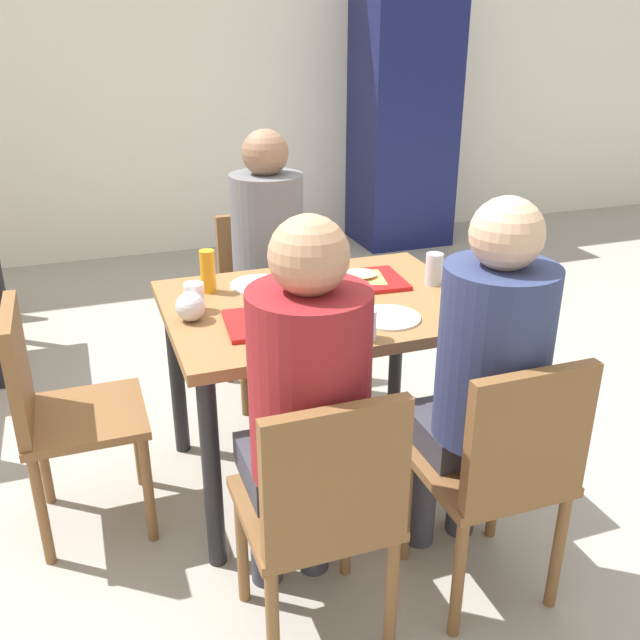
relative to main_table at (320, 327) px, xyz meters
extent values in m
cube|color=#9E998E|center=(0.00, 0.00, -0.65)|extent=(10.00, 10.00, 0.02)
cube|color=silver|center=(0.00, 3.20, 0.76)|extent=(10.00, 0.10, 2.80)
cube|color=olive|center=(0.00, 0.00, 0.08)|extent=(1.10, 0.83, 0.04)
cylinder|color=black|center=(-0.49, -0.36, -0.29)|extent=(0.06, 0.06, 0.70)
cylinder|color=black|center=(0.49, -0.36, -0.29)|extent=(0.06, 0.06, 0.70)
cylinder|color=black|center=(-0.49, 0.36, -0.29)|extent=(0.06, 0.06, 0.70)
cylinder|color=black|center=(0.49, 0.36, -0.29)|extent=(0.06, 0.06, 0.70)
cube|color=brown|center=(-0.28, -0.72, -0.21)|extent=(0.40, 0.40, 0.03)
cube|color=brown|center=(-0.28, -0.90, 0.01)|extent=(0.38, 0.04, 0.40)
cylinder|color=brown|center=(-0.45, -0.55, -0.43)|extent=(0.04, 0.04, 0.42)
cylinder|color=brown|center=(-0.11, -0.55, -0.43)|extent=(0.04, 0.04, 0.42)
cylinder|color=brown|center=(-0.45, -0.89, -0.43)|extent=(0.04, 0.04, 0.42)
cylinder|color=brown|center=(-0.11, -0.89, -0.43)|extent=(0.04, 0.04, 0.42)
cube|color=brown|center=(0.28, -0.72, -0.21)|extent=(0.40, 0.40, 0.03)
cube|color=brown|center=(0.28, -0.90, 0.01)|extent=(0.38, 0.04, 0.40)
cylinder|color=brown|center=(0.11, -0.55, -0.43)|extent=(0.04, 0.04, 0.42)
cylinder|color=brown|center=(0.45, -0.55, -0.43)|extent=(0.04, 0.04, 0.42)
cylinder|color=brown|center=(0.11, -0.89, -0.43)|extent=(0.04, 0.04, 0.42)
cylinder|color=brown|center=(0.45, -0.89, -0.43)|extent=(0.04, 0.04, 0.42)
cube|color=brown|center=(0.00, 0.72, -0.21)|extent=(0.40, 0.40, 0.03)
cube|color=brown|center=(0.00, 0.90, 0.01)|extent=(0.38, 0.04, 0.40)
cylinder|color=brown|center=(0.17, 0.55, -0.43)|extent=(0.04, 0.04, 0.42)
cylinder|color=brown|center=(-0.17, 0.55, -0.43)|extent=(0.04, 0.04, 0.42)
cylinder|color=brown|center=(0.17, 0.89, -0.43)|extent=(0.04, 0.04, 0.42)
cylinder|color=brown|center=(-0.17, 0.89, -0.43)|extent=(0.04, 0.04, 0.42)
cube|color=brown|center=(-0.85, 0.00, -0.21)|extent=(0.40, 0.40, 0.03)
cube|color=brown|center=(-1.03, 0.00, 0.01)|extent=(0.04, 0.38, 0.40)
cylinder|color=brown|center=(-0.68, 0.17, -0.43)|extent=(0.04, 0.04, 0.42)
cylinder|color=brown|center=(-0.68, -0.17, -0.43)|extent=(0.04, 0.04, 0.42)
cylinder|color=brown|center=(-1.02, 0.17, -0.43)|extent=(0.04, 0.04, 0.42)
cylinder|color=brown|center=(-1.02, -0.17, -0.43)|extent=(0.04, 0.04, 0.42)
cylinder|color=#383842|center=(-0.36, -0.49, -0.42)|extent=(0.10, 0.10, 0.45)
cylinder|color=#383842|center=(-0.20, -0.49, -0.42)|extent=(0.10, 0.10, 0.45)
cube|color=#383842|center=(-0.28, -0.59, -0.14)|extent=(0.32, 0.28, 0.10)
cylinder|color=maroon|center=(-0.28, -0.70, 0.17)|extent=(0.32, 0.32, 0.52)
sphere|color=tan|center=(-0.28, -0.70, 0.52)|extent=(0.20, 0.20, 0.20)
cylinder|color=#383842|center=(0.20, -0.49, -0.42)|extent=(0.10, 0.10, 0.45)
cylinder|color=#383842|center=(0.36, -0.49, -0.42)|extent=(0.10, 0.10, 0.45)
cube|color=#383842|center=(0.28, -0.59, -0.14)|extent=(0.32, 0.28, 0.10)
cylinder|color=navy|center=(0.28, -0.70, 0.17)|extent=(0.32, 0.32, 0.52)
sphere|color=#DBAD89|center=(0.28, -0.70, 0.52)|extent=(0.20, 0.20, 0.20)
cylinder|color=#383842|center=(0.08, 0.49, -0.42)|extent=(0.10, 0.10, 0.45)
cylinder|color=#383842|center=(-0.08, 0.49, -0.42)|extent=(0.10, 0.10, 0.45)
cube|color=#383842|center=(0.00, 0.59, -0.14)|extent=(0.32, 0.28, 0.10)
cylinder|color=slate|center=(0.00, 0.70, 0.17)|extent=(0.32, 0.32, 0.52)
sphere|color=#8C664C|center=(0.00, 0.70, 0.52)|extent=(0.20, 0.20, 0.20)
cube|color=red|center=(-0.19, -0.15, 0.11)|extent=(0.38, 0.29, 0.02)
cube|color=red|center=(0.19, 0.12, 0.11)|extent=(0.38, 0.29, 0.02)
cylinder|color=white|center=(-0.17, 0.23, 0.10)|extent=(0.22, 0.22, 0.01)
cylinder|color=white|center=(0.17, -0.23, 0.10)|extent=(0.22, 0.22, 0.01)
pyramid|color=tan|center=(-0.22, -0.12, 0.12)|extent=(0.21, 0.26, 0.01)
ellipsoid|color=#B74723|center=(-0.22, -0.12, 0.13)|extent=(0.15, 0.18, 0.01)
pyramid|color=tan|center=(0.22, 0.15, 0.12)|extent=(0.24, 0.24, 0.01)
ellipsoid|color=#D8C67F|center=(0.22, 0.15, 0.13)|extent=(0.17, 0.17, 0.01)
cylinder|color=white|center=(-0.03, 0.35, 0.15)|extent=(0.07, 0.07, 0.10)
cylinder|color=white|center=(0.03, -0.35, 0.15)|extent=(0.07, 0.07, 0.10)
cylinder|color=white|center=(-0.44, 0.06, 0.15)|extent=(0.07, 0.07, 0.10)
cylinder|color=white|center=(0.11, 0.27, 0.15)|extent=(0.07, 0.07, 0.10)
cylinder|color=#B7BCC6|center=(0.47, 0.02, 0.16)|extent=(0.07, 0.07, 0.12)
cylinder|color=orange|center=(-0.36, 0.23, 0.18)|extent=(0.06, 0.06, 0.16)
sphere|color=silver|center=(-0.47, -0.02, 0.15)|extent=(0.10, 0.10, 0.10)
cube|color=#14194C|center=(1.69, 2.85, 0.31)|extent=(0.70, 0.60, 1.90)
camera|label=1|loc=(-0.78, -2.21, 1.03)|focal=39.26mm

